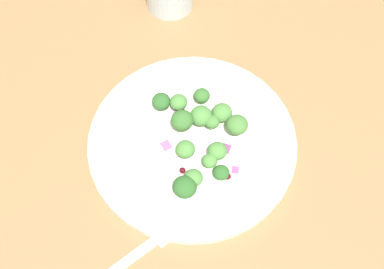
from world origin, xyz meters
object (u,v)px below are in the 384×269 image
plate (192,141)px  broccoli_floret_1 (193,178)px  broccoli_floret_0 (178,102)px  broccoli_floret_2 (217,150)px  fork (124,263)px

plate → broccoli_floret_1: 6.84cm
broccoli_floret_0 → broccoli_floret_1: (-10.97, -2.35, 0.01)cm
broccoli_floret_1 → broccoli_floret_2: same height
broccoli_floret_2 → fork: 17.75cm
plate → broccoli_floret_0: 5.51cm
fork → plate: bearing=-24.6°
plate → fork: bearing=155.4°
broccoli_floret_0 → broccoli_floret_1: bearing=-167.9°
broccoli_floret_0 → broccoli_floret_2: bearing=-143.1°
broccoli_floret_1 → broccoli_floret_2: bearing=-35.8°
broccoli_floret_2 → fork: broccoli_floret_2 is taller
plate → broccoli_floret_2: 4.62cm
plate → fork: size_ratio=1.79×
broccoli_floret_2 → fork: (-13.88, 10.70, -2.84)cm
broccoli_floret_0 → fork: size_ratio=0.15×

